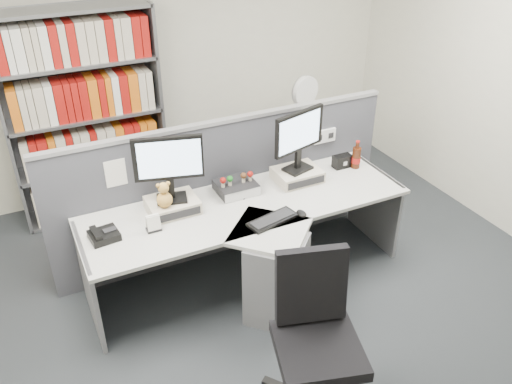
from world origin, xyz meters
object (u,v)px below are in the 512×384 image
desk_phone (103,235)px  office_chair (315,333)px  mouse (301,214)px  speaker (342,161)px  desk_fan (305,95)px  desk (259,246)px  desktop_pc (236,187)px  monitor_right (299,136)px  desk_calendar (153,224)px  keyboard (273,220)px  filing_cabinet (302,155)px  cola_bottle (356,158)px  monitor_left (169,163)px  shelving_unit (86,120)px

desk_phone → office_chair: (0.97, -1.31, -0.19)m
mouse → speaker: (0.72, 0.53, 0.04)m
desk_fan → desk: bearing=-130.6°
desk → speaker: 1.15m
desk → desktop_pc: size_ratio=8.29×
monitor_right → desk_calendar: 1.37m
desk → desk_phone: desk_phone is taller
keyboard → mouse: 0.23m
office_chair → desk_fan: bearing=61.4°
desk_calendar → filing_cabinet: (1.96, 1.21, -0.42)m
keyboard → desk_fan: 1.88m
monitor_right → speaker: monitor_right is taller
keyboard → desk_phone: (-1.19, 0.32, 0.02)m
keyboard → desktop_pc: bearing=97.7°
cola_bottle → desk_fan: bearing=85.8°
monitor_left → desktop_pc: 0.67m
mouse → filing_cabinet: 1.80m
cola_bottle → shelving_unit: 2.52m
monitor_right → desk_phone: monitor_right is taller
keyboard → monitor_right: bearing=44.4°
keyboard → desk_calendar: desk_calendar is taller
desk → desktop_pc: bearing=89.5°
desk_phone → desk_fan: desk_fan is taller
desk → keyboard: (0.07, -0.08, 0.28)m
desk → office_chair: 1.08m
keyboard → mouse: mouse is taller
shelving_unit → monitor_left: bearing=-76.6°
monitor_right → cola_bottle: bearing=-2.7°
mouse → office_chair: bearing=-115.2°
keyboard → filing_cabinet: bearing=52.7°
desk_phone → office_chair: office_chair is taller
monitor_right → desk_fan: bearing=57.3°
monitor_right → mouse: 0.68m
desk → office_chair: size_ratio=2.45×
speaker → shelving_unit: 2.41m
shelving_unit → desk: bearing=-64.0°
monitor_right → desk_phone: size_ratio=2.40×
desk_fan → mouse: bearing=-120.7°
shelving_unit → office_chair: bearing=-75.5°
cola_bottle → shelving_unit: shelving_unit is taller
desktop_pc → mouse: bearing=-61.3°
mouse → cola_bottle: (0.82, 0.47, 0.08)m
desk_phone → desk_fan: (2.31, 1.16, 0.28)m
desk → filing_cabinet: size_ratio=3.71×
desk → office_chair: bearing=-97.8°
monitor_left → office_chair: size_ratio=0.49×
monitor_left → office_chair: 1.61m
monitor_left → filing_cabinet: bearing=30.1°
desk_calendar → cola_bottle: (1.88, 0.17, 0.04)m
mouse → desk_fan: desk_fan is taller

